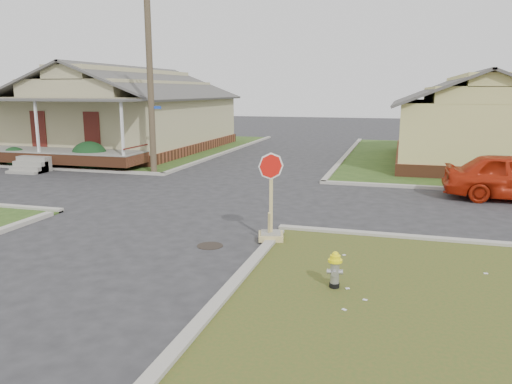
# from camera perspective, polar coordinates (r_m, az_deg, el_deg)

# --- Properties ---
(ground) EXTENTS (120.00, 120.00, 0.00)m
(ground) POSITION_cam_1_polar(r_m,az_deg,el_deg) (13.69, -13.15, -4.64)
(ground) COLOR #28282A
(ground) RESTS_ON ground
(verge_far_left) EXTENTS (19.00, 19.00, 0.05)m
(verge_far_left) POSITION_cam_1_polar(r_m,az_deg,el_deg) (35.52, -17.43, 5.00)
(verge_far_left) COLOR #2B4619
(verge_far_left) RESTS_ON ground
(curbs) EXTENTS (80.00, 40.00, 0.12)m
(curbs) POSITION_cam_1_polar(r_m,az_deg,el_deg) (18.08, -5.45, -0.46)
(curbs) COLOR #A6A196
(curbs) RESTS_ON ground
(manhole) EXTENTS (0.64, 0.64, 0.01)m
(manhole) POSITION_cam_1_polar(r_m,az_deg,el_deg) (12.34, -5.29, -6.13)
(manhole) COLOR black
(manhole) RESTS_ON ground
(corner_house) EXTENTS (10.10, 15.50, 5.30)m
(corner_house) POSITION_cam_1_polar(r_m,az_deg,el_deg) (32.65, -14.50, 8.60)
(corner_house) COLOR brown
(corner_house) RESTS_ON ground
(side_house_yellow) EXTENTS (7.60, 11.60, 4.70)m
(side_house_yellow) POSITION_cam_1_polar(r_m,az_deg,el_deg) (28.19, 23.35, 7.44)
(side_house_yellow) COLOR brown
(side_house_yellow) RESTS_ON ground
(utility_pole) EXTENTS (1.80, 0.28, 9.00)m
(utility_pole) POSITION_cam_1_polar(r_m,az_deg,el_deg) (23.01, -12.05, 13.58)
(utility_pole) COLOR #453728
(utility_pole) RESTS_ON ground
(fire_hydrant) EXTENTS (0.27, 0.27, 0.72)m
(fire_hydrant) POSITION_cam_1_polar(r_m,az_deg,el_deg) (9.68, 9.01, -8.54)
(fire_hydrant) COLOR black
(fire_hydrant) RESTS_ON ground
(stop_sign) EXTENTS (0.63, 0.61, 2.21)m
(stop_sign) POSITION_cam_1_polar(r_m,az_deg,el_deg) (12.54, 1.71, -3.33)
(stop_sign) COLOR tan
(stop_sign) RESTS_ON ground
(hedge_left) EXTENTS (1.31, 1.07, 1.00)m
(hedge_left) POSITION_cam_1_polar(r_m,az_deg,el_deg) (27.51, -25.87, 3.71)
(hedge_left) COLOR #133518
(hedge_left) RESTS_ON verge_far_left
(hedge_right) EXTENTS (1.60, 1.31, 1.22)m
(hedge_right) POSITION_cam_1_polar(r_m,az_deg,el_deg) (25.49, -18.50, 3.99)
(hedge_right) COLOR #133518
(hedge_right) RESTS_ON verge_far_left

